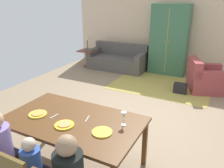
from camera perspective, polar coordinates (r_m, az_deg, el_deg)
name	(u,v)px	position (r m, az deg, el deg)	size (l,w,h in m)	color
ground_plane	(130,107)	(5.14, 4.45, -5.70)	(6.61, 6.22, 0.02)	#8D7659
back_wall	(170,28)	(7.67, 14.32, 13.34)	(6.61, 0.10, 2.70)	beige
dining_table	(73,123)	(3.17, -9.66, -9.67)	(1.84, 1.08, 0.76)	#593417
plate_near_man	(38,114)	(3.36, -17.99, -7.17)	(0.25, 0.25, 0.02)	yellow
pizza_near_man	(38,113)	(3.35, -18.02, -6.94)	(0.17, 0.17, 0.01)	gold
plate_near_child	(64,125)	(3.01, -11.80, -9.98)	(0.25, 0.25, 0.02)	yellow
pizza_near_child	(64,124)	(3.00, -11.82, -9.73)	(0.17, 0.17, 0.01)	#E19652
plate_near_woman	(102,132)	(2.82, -2.48, -11.88)	(0.25, 0.25, 0.02)	yellow
wine_glass	(124,116)	(2.90, 2.95, -7.93)	(0.07, 0.07, 0.19)	silver
fork	(54,116)	(3.26, -14.21, -7.76)	(0.02, 0.15, 0.01)	silver
knife	(87,119)	(3.12, -6.16, -8.58)	(0.01, 0.17, 0.01)	silver
person_man	(4,155)	(3.17, -25.35, -15.59)	(0.30, 0.40, 1.11)	#33374D
area_rug	(161,85)	(6.44, 12.05, -0.30)	(2.60, 1.80, 0.01)	#AE9B46
couch	(118,60)	(7.69, 1.41, 6.02)	(1.90, 0.86, 0.82)	#524D49
armchair	(205,79)	(6.34, 22.10, 1.27)	(1.11, 1.10, 0.82)	#9B3E3F
armoire	(169,40)	(7.32, 14.08, 10.63)	(1.10, 0.59, 2.10)	#3B6D4C
side_table	(88,56)	(7.93, -6.01, 6.95)	(0.56, 0.56, 0.58)	brown
table_lamp	(87,37)	(7.80, -6.19, 11.44)	(0.26, 0.26, 0.54)	#493843
handbag	(180,88)	(6.00, 16.64, -1.03)	(0.32, 0.16, 0.26)	black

